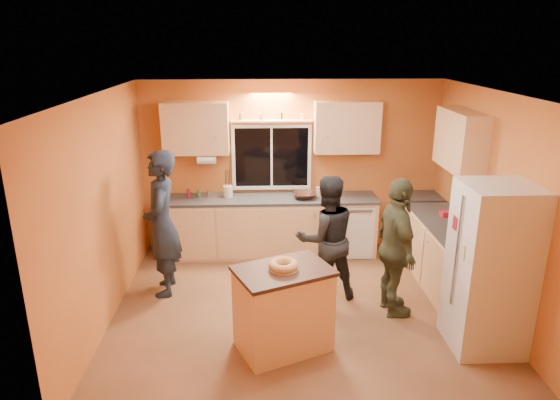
{
  "coord_description": "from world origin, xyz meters",
  "views": [
    {
      "loc": [
        -0.48,
        -5.38,
        3.17
      ],
      "look_at": [
        -0.24,
        0.4,
        1.28
      ],
      "focal_mm": 32.0,
      "sensor_mm": 36.0,
      "label": 1
    }
  ],
  "objects_px": {
    "island": "(283,308)",
    "person_center": "(326,238)",
    "person_left": "(162,224)",
    "refrigerator": "(491,268)",
    "person_right": "(396,248)"
  },
  "relations": [
    {
      "from": "refrigerator",
      "to": "person_left",
      "type": "distance_m",
      "value": 3.86
    },
    {
      "from": "refrigerator",
      "to": "person_right",
      "type": "height_order",
      "value": "refrigerator"
    },
    {
      "from": "refrigerator",
      "to": "person_center",
      "type": "distance_m",
      "value": 1.91
    },
    {
      "from": "refrigerator",
      "to": "island",
      "type": "relative_size",
      "value": 1.59
    },
    {
      "from": "island",
      "to": "person_left",
      "type": "bearing_deg",
      "value": 114.37
    },
    {
      "from": "person_center",
      "to": "person_left",
      "type": "bearing_deg",
      "value": -18.89
    },
    {
      "from": "person_right",
      "to": "person_center",
      "type": "bearing_deg",
      "value": 56.96
    },
    {
      "from": "island",
      "to": "person_left",
      "type": "relative_size",
      "value": 0.6
    },
    {
      "from": "island",
      "to": "person_center",
      "type": "bearing_deg",
      "value": 37.93
    },
    {
      "from": "person_left",
      "to": "person_center",
      "type": "distance_m",
      "value": 2.07
    },
    {
      "from": "island",
      "to": "person_left",
      "type": "height_order",
      "value": "person_left"
    },
    {
      "from": "person_right",
      "to": "refrigerator",
      "type": "bearing_deg",
      "value": -135.69
    },
    {
      "from": "island",
      "to": "person_center",
      "type": "xyz_separation_m",
      "value": [
        0.59,
        1.08,
        0.34
      ]
    },
    {
      "from": "refrigerator",
      "to": "person_left",
      "type": "xyz_separation_m",
      "value": [
        -3.61,
        1.35,
        0.04
      ]
    },
    {
      "from": "person_left",
      "to": "person_center",
      "type": "xyz_separation_m",
      "value": [
        2.05,
        -0.24,
        -0.13
      ]
    }
  ]
}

